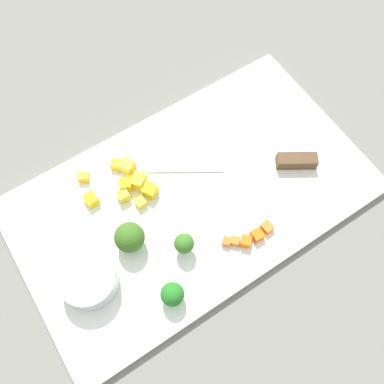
% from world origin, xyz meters
% --- Properties ---
extents(ground_plane, '(4.00, 4.00, 0.00)m').
position_xyz_m(ground_plane, '(0.00, 0.00, 0.00)').
color(ground_plane, slate).
extents(cutting_board, '(0.53, 0.31, 0.01)m').
position_xyz_m(cutting_board, '(0.00, 0.00, 0.01)').
color(cutting_board, white).
rests_on(cutting_board, ground_plane).
extents(prep_bowl, '(0.08, 0.08, 0.03)m').
position_xyz_m(prep_bowl, '(0.19, 0.04, 0.03)').
color(prep_bowl, '#B4BCC0').
rests_on(prep_bowl, cutting_board).
extents(chef_knife, '(0.27, 0.19, 0.02)m').
position_xyz_m(chef_knife, '(-0.11, 0.01, 0.02)').
color(chef_knife, silver).
rests_on(chef_knife, cutting_board).
extents(carrot_dice_0, '(0.02, 0.02, 0.01)m').
position_xyz_m(carrot_dice_0, '(-0.00, 0.09, 0.02)').
color(carrot_dice_0, orange).
rests_on(carrot_dice_0, cutting_board).
extents(carrot_dice_1, '(0.02, 0.02, 0.01)m').
position_xyz_m(carrot_dice_1, '(-0.06, 0.10, 0.02)').
color(carrot_dice_1, orange).
rests_on(carrot_dice_1, cutting_board).
extents(carrot_dice_2, '(0.02, 0.02, 0.01)m').
position_xyz_m(carrot_dice_2, '(-0.04, 0.11, 0.02)').
color(carrot_dice_2, orange).
rests_on(carrot_dice_2, cutting_board).
extents(carrot_dice_3, '(0.02, 0.02, 0.01)m').
position_xyz_m(carrot_dice_3, '(-0.02, 0.11, 0.02)').
color(carrot_dice_3, orange).
rests_on(carrot_dice_3, cutting_board).
extents(carrot_dice_4, '(0.02, 0.02, 0.01)m').
position_xyz_m(carrot_dice_4, '(-0.01, 0.10, 0.02)').
color(carrot_dice_4, orange).
rests_on(carrot_dice_4, cutting_board).
extents(pepper_dice_0, '(0.03, 0.03, 0.02)m').
position_xyz_m(pepper_dice_0, '(0.06, -0.09, 0.02)').
color(pepper_dice_0, yellow).
rests_on(pepper_dice_0, cutting_board).
extents(pepper_dice_1, '(0.01, 0.02, 0.01)m').
position_xyz_m(pepper_dice_1, '(0.07, -0.03, 0.02)').
color(pepper_dice_1, yellow).
rests_on(pepper_dice_1, cutting_board).
extents(pepper_dice_2, '(0.02, 0.02, 0.02)m').
position_xyz_m(pepper_dice_2, '(0.13, -0.07, 0.02)').
color(pepper_dice_2, yellow).
rests_on(pepper_dice_2, cutting_board).
extents(pepper_dice_3, '(0.02, 0.02, 0.02)m').
position_xyz_m(pepper_dice_3, '(0.08, -0.06, 0.02)').
color(pepper_dice_3, yellow).
rests_on(pepper_dice_3, cutting_board).
extents(pepper_dice_4, '(0.03, 0.03, 0.02)m').
position_xyz_m(pepper_dice_4, '(0.06, -0.06, 0.02)').
color(pepper_dice_4, yellow).
rests_on(pepper_dice_4, cutting_board).
extents(pepper_dice_5, '(0.03, 0.03, 0.02)m').
position_xyz_m(pepper_dice_5, '(0.05, -0.04, 0.02)').
color(pepper_dice_5, yellow).
rests_on(pepper_dice_5, cutting_board).
extents(pepper_dice_6, '(0.02, 0.02, 0.01)m').
position_xyz_m(pepper_dice_6, '(0.13, -0.11, 0.02)').
color(pepper_dice_6, yellow).
rests_on(pepper_dice_6, cutting_board).
extents(pepper_dice_7, '(0.02, 0.02, 0.02)m').
position_xyz_m(pepper_dice_7, '(0.09, -0.05, 0.02)').
color(pepper_dice_7, yellow).
rests_on(pepper_dice_7, cutting_board).
extents(pepper_dice_8, '(0.01, 0.01, 0.01)m').
position_xyz_m(pepper_dice_8, '(0.07, -0.07, 0.02)').
color(pepper_dice_8, yellow).
rests_on(pepper_dice_8, cutting_board).
extents(pepper_dice_9, '(0.02, 0.02, 0.01)m').
position_xyz_m(pepper_dice_9, '(0.07, -0.10, 0.02)').
color(pepper_dice_9, yellow).
rests_on(pepper_dice_9, cutting_board).
extents(broccoli_floret_0, '(0.03, 0.03, 0.04)m').
position_xyz_m(broccoli_floret_0, '(0.11, 0.11, 0.03)').
color(broccoli_floret_0, '#97BE6A').
rests_on(broccoli_floret_0, cutting_board).
extents(broccoli_floret_1, '(0.03, 0.03, 0.04)m').
position_xyz_m(broccoli_floret_1, '(0.06, 0.06, 0.03)').
color(broccoli_floret_1, '#93AB5D').
rests_on(broccoli_floret_1, cutting_board).
extents(broccoli_floret_2, '(0.04, 0.04, 0.05)m').
position_xyz_m(broccoli_floret_2, '(0.11, 0.02, 0.04)').
color(broccoli_floret_2, '#91AC6C').
rests_on(broccoli_floret_2, cutting_board).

